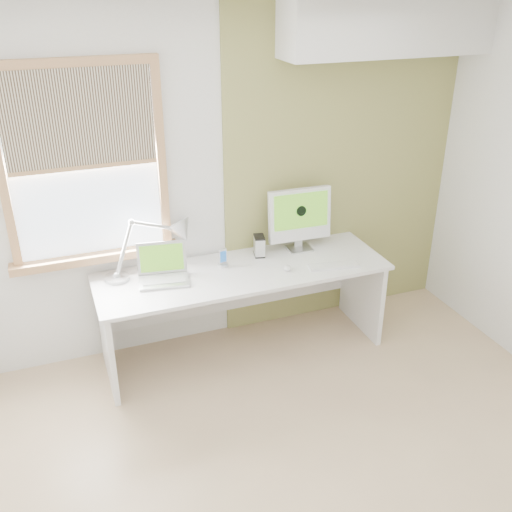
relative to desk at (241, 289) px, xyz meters
name	(u,v)px	position (x,y,z in m)	size (l,w,h in m)	color
room	(329,288)	(-0.02, -1.44, 0.77)	(4.04, 3.54, 2.64)	tan
accent_wall	(341,169)	(0.98, 0.30, 0.77)	(2.00, 0.02, 2.60)	#8F934A
soffit	(387,25)	(1.18, 0.13, 1.87)	(1.60, 0.40, 0.42)	white
window	(85,167)	(-1.02, 0.27, 1.01)	(1.20, 0.14, 1.42)	#AA784A
desk	(241,289)	(0.00, 0.00, 0.00)	(2.20, 0.70, 0.73)	white
desk_lamp	(170,238)	(-0.48, 0.20, 0.42)	(0.79, 0.37, 0.44)	silver
laptop	(163,271)	(-0.59, 0.02, 0.26)	(0.39, 0.33, 0.25)	silver
phone_dock	(223,261)	(-0.12, 0.05, 0.24)	(0.09, 0.09, 0.14)	silver
external_drive	(259,246)	(0.20, 0.13, 0.28)	(0.10, 0.14, 0.16)	silver
imac	(300,216)	(0.55, 0.14, 0.48)	(0.51, 0.17, 0.50)	silver
keyboard	(334,266)	(0.66, -0.25, 0.20)	(0.40, 0.17, 0.02)	white
mouse	(288,268)	(0.31, -0.18, 0.21)	(0.05, 0.09, 0.03)	white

